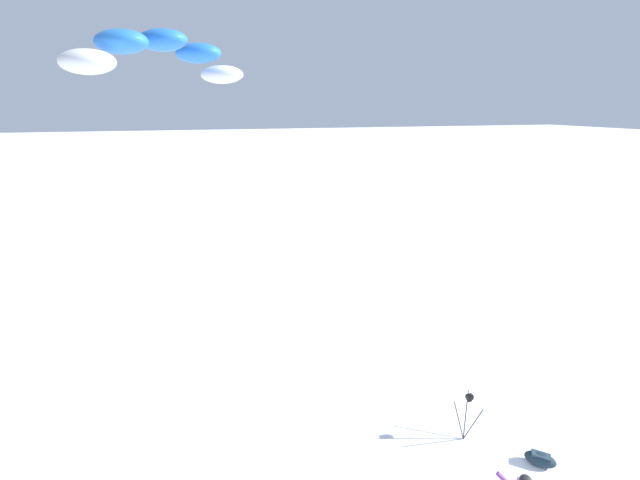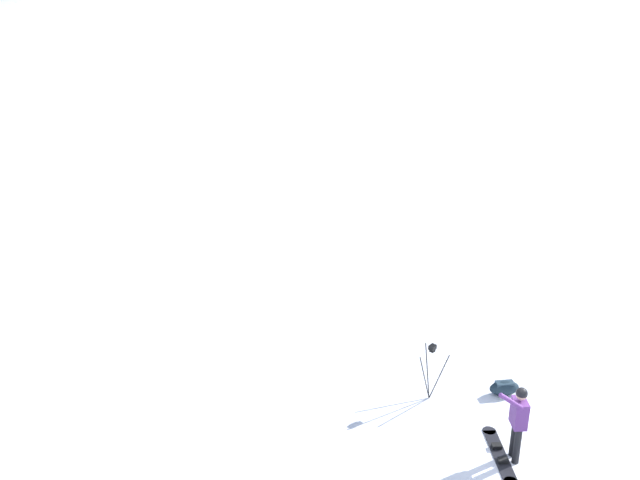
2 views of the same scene
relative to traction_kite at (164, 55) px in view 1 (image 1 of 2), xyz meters
The scene contains 3 objects.
traction_kite is the anchor object (origin of this frame).
gear_bag_large 12.70m from the traction_kite, 120.08° to the right, with size 0.69×0.74×0.34m.
camera_tripod 10.96m from the traction_kite, 117.17° to the right, with size 0.72×0.62×1.39m.
Camera 1 is at (-3.86, 5.13, 8.16)m, focal length 22.02 mm.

